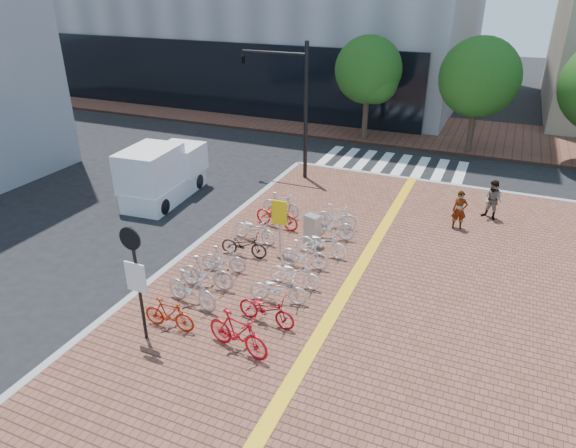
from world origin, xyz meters
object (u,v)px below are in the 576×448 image
at_px(bike_5, 255,229).
at_px(bike_13, 322,243).
at_px(bike_9, 266,309).
at_px(utility_box, 312,230).
at_px(box_truck, 163,174).
at_px(bike_4, 244,245).
at_px(bike_10, 278,289).
at_px(yellow_sign, 280,217).
at_px(bike_0, 169,314).
at_px(bike_11, 295,273).
at_px(bike_15, 337,216).
at_px(pedestrian_b, 493,200).
at_px(notice_sign, 136,271).
at_px(pedestrian_a, 460,210).
at_px(bike_2, 206,272).
at_px(traffic_light_pole, 277,84).
at_px(bike_3, 224,259).
at_px(bike_12, 304,254).
at_px(bike_8, 238,333).
at_px(bike_7, 281,205).
at_px(bike_14, 331,226).
at_px(bike_1, 191,289).

height_order(bike_5, bike_13, bike_5).
xyz_separation_m(bike_9, utility_box, (-0.51, 4.93, 0.11)).
bearing_deg(box_truck, bike_4, -30.72).
bearing_deg(bike_10, yellow_sign, 12.80).
xyz_separation_m(bike_0, bike_11, (2.35, 3.39, -0.01)).
bearing_deg(box_truck, bike_15, -0.33).
height_order(pedestrian_b, notice_sign, notice_sign).
xyz_separation_m(pedestrian_a, box_truck, (-12.40, -1.78, 0.26)).
distance_m(bike_2, traffic_light_pole, 11.28).
bearing_deg(bike_9, bike_4, 41.92).
bearing_deg(bike_3, traffic_light_pole, 3.03).
xyz_separation_m(bike_10, bike_15, (-0.01, 5.50, 0.02)).
xyz_separation_m(bike_12, pedestrian_b, (5.48, 6.59, 0.30)).
bearing_deg(bike_15, bike_10, 175.87).
distance_m(bike_3, bike_8, 4.10).
distance_m(bike_0, bike_4, 4.45).
bearing_deg(bike_9, yellow_sign, 23.89).
height_order(bike_0, bike_11, bike_0).
bearing_deg(bike_7, bike_12, -142.74).
bearing_deg(pedestrian_a, pedestrian_b, 38.35).
height_order(bike_5, bike_11, bike_5).
relative_size(bike_3, bike_8, 0.80).
bearing_deg(utility_box, bike_10, -84.22).
distance_m(bike_0, bike_7, 7.99).
distance_m(utility_box, yellow_sign, 1.60).
height_order(bike_12, bike_14, bike_14).
xyz_separation_m(bike_2, notice_sign, (-0.22, -2.82, 1.57)).
bearing_deg(bike_3, bike_2, 169.43).
bearing_deg(bike_5, pedestrian_b, -46.30).
distance_m(bike_8, utility_box, 6.32).
height_order(bike_9, yellow_sign, yellow_sign).
bearing_deg(bike_3, box_truck, 40.15).
bearing_deg(bike_7, box_truck, 93.37).
bearing_deg(bike_3, bike_12, -72.21).
bearing_deg(bike_2, traffic_light_pole, 5.88).
height_order(bike_11, pedestrian_a, pedestrian_a).
bearing_deg(bike_10, notice_sign, 128.42).
bearing_deg(bike_0, bike_2, 0.60).
distance_m(bike_10, box_truck, 9.82).
relative_size(bike_12, utility_box, 1.47).
height_order(bike_10, bike_12, bike_12).
height_order(bike_4, utility_box, utility_box).
xyz_separation_m(bike_1, box_truck, (-5.80, 6.72, 0.45)).
distance_m(bike_9, bike_10, 1.09).
xyz_separation_m(bike_4, bike_9, (2.38, -3.17, 0.02)).
distance_m(bike_5, notice_sign, 6.46).
bearing_deg(bike_4, bike_10, -137.75).
bearing_deg(bike_15, yellow_sign, 152.74).
height_order(bike_7, traffic_light_pole, traffic_light_pole).
xyz_separation_m(bike_14, bike_15, (-0.12, 0.97, -0.06)).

